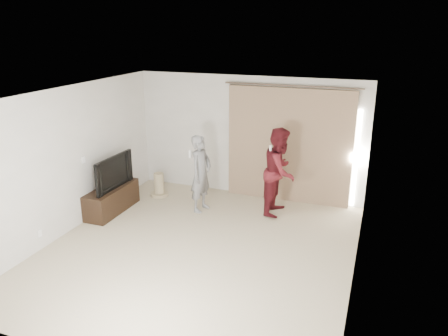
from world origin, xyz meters
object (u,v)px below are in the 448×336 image
at_px(tv_console, 112,199).
at_px(tv, 109,172).
at_px(person_woman, 280,171).
at_px(person_man, 201,174).

relative_size(tv_console, tv, 1.17).
xyz_separation_m(tv, person_woman, (3.16, 1.11, 0.03)).
bearing_deg(person_man, person_woman, 15.96).
bearing_deg(tv, tv_console, 0.00).
distance_m(person_man, person_woman, 1.56).
distance_m(tv, person_man, 1.80).
bearing_deg(tv, person_man, -66.13).
xyz_separation_m(tv, person_man, (1.66, 0.68, -0.06)).
relative_size(tv_console, person_man, 0.86).
xyz_separation_m(tv_console, tv, (0.00, 0.00, 0.59)).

